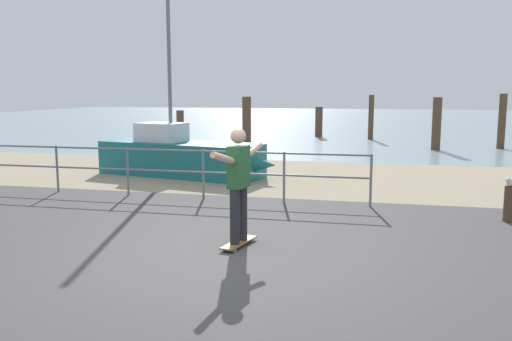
{
  "coord_description": "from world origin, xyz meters",
  "views": [
    {
      "loc": [
        2.16,
        -6.84,
        2.26
      ],
      "look_at": [
        0.11,
        2.0,
        0.9
      ],
      "focal_mm": 37.54,
      "sensor_mm": 36.0,
      "label": 1
    }
  ],
  "objects_px": {
    "bollard_short": "(509,204)",
    "seagull": "(511,182)",
    "skateboarder": "(238,178)",
    "sailboat": "(186,157)",
    "skateboard": "(239,243)"
  },
  "relations": [
    {
      "from": "skateboard",
      "to": "bollard_short",
      "type": "height_order",
      "value": "bollard_short"
    },
    {
      "from": "sailboat",
      "to": "bollard_short",
      "type": "bearing_deg",
      "value": -25.87
    },
    {
      "from": "skateboard",
      "to": "seagull",
      "type": "height_order",
      "value": "seagull"
    },
    {
      "from": "seagull",
      "to": "skateboarder",
      "type": "bearing_deg",
      "value": -149.21
    },
    {
      "from": "sailboat",
      "to": "skateboarder",
      "type": "distance_m",
      "value": 6.73
    },
    {
      "from": "skateboard",
      "to": "seagull",
      "type": "distance_m",
      "value": 4.87
    },
    {
      "from": "sailboat",
      "to": "skateboard",
      "type": "xyz_separation_m",
      "value": [
        3.04,
        -5.98,
        -0.46
      ]
    },
    {
      "from": "skateboarder",
      "to": "sailboat",
      "type": "bearing_deg",
      "value": 116.98
    },
    {
      "from": "seagull",
      "to": "bollard_short",
      "type": "bearing_deg",
      "value": 65.62
    },
    {
      "from": "bollard_short",
      "to": "sailboat",
      "type": "bearing_deg",
      "value": 154.13
    },
    {
      "from": "bollard_short",
      "to": "seagull",
      "type": "bearing_deg",
      "value": -114.38
    },
    {
      "from": "sailboat",
      "to": "seagull",
      "type": "relative_size",
      "value": 11.81
    },
    {
      "from": "sailboat",
      "to": "seagull",
      "type": "distance_m",
      "value": 8.0
    },
    {
      "from": "bollard_short",
      "to": "seagull",
      "type": "xyz_separation_m",
      "value": [
        -0.01,
        -0.02,
        0.4
      ]
    },
    {
      "from": "sailboat",
      "to": "bollard_short",
      "type": "relative_size",
      "value": 8.53
    }
  ]
}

